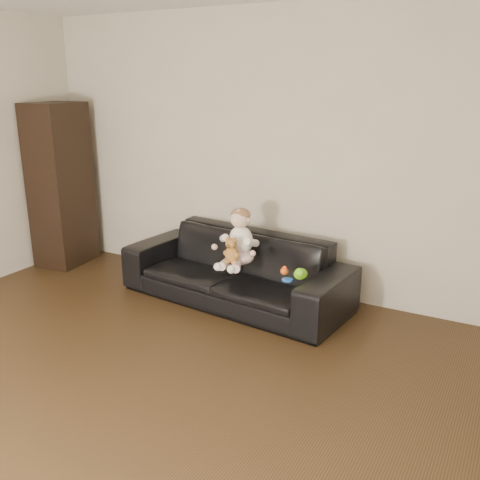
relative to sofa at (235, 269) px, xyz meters
The scene contains 10 objects.
floor 2.27m from the sofa, 87.66° to the right, with size 5.50×5.50×0.00m, color #382513.
wall_back 1.11m from the sofa, 79.57° to the left, with size 5.00×5.00×0.00m, color #BAB09C.
sofa is the anchor object (origin of this frame).
cabinet 2.24m from the sofa, behind, with size 0.43×0.60×1.73m, color black.
shelf_item 2.35m from the sofa, behind, with size 0.18×0.25×0.28m, color silver.
baby 0.36m from the sofa, 47.66° to the right, with size 0.38×0.46×0.50m.
teddy_bear 0.40m from the sofa, 66.80° to the right, with size 0.16×0.16×0.23m.
toy_green 0.76m from the sofa, 14.98° to the right, with size 0.11×0.13×0.09m, color #6CD819.
toy_rattle 0.60m from the sofa, 16.59° to the right, with size 0.07×0.07×0.07m, color #E4571A.
toy_blue_disc 0.70m from the sofa, 23.11° to the right, with size 0.09×0.09×0.01m, color blue.
Camera 1 is at (2.15, -1.74, 1.99)m, focal length 40.00 mm.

